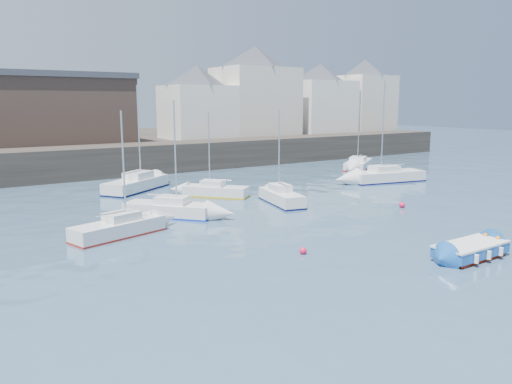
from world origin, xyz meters
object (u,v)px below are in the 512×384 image
sailboat_d (387,176)px  buoy_mid (402,208)px  sailboat_c (281,197)px  buoy_near (303,254)px  sailboat_f (215,191)px  sailboat_g (358,164)px  blue_dinghy (471,250)px  buoy_far (161,203)px  sailboat_a (119,228)px  sailboat_b (169,209)px  sailboat_h (137,184)px

sailboat_d → buoy_mid: 11.69m
sailboat_c → buoy_near: 12.25m
sailboat_f → sailboat_g: size_ratio=0.78×
blue_dinghy → buoy_far: bearing=108.6°
buoy_mid → sailboat_a: bearing=169.3°
sailboat_b → buoy_far: sailboat_b is taller
sailboat_b → sailboat_h: sailboat_h is taller
sailboat_f → buoy_mid: sailboat_f is taller
sailboat_b → buoy_near: size_ratio=20.80×
sailboat_d → buoy_far: (-21.41, 2.52, -0.56)m
sailboat_c → sailboat_d: size_ratio=0.73×
buoy_mid → sailboat_c: bearing=137.1°
sailboat_b → sailboat_d: (22.73, 1.92, 0.07)m
blue_dinghy → sailboat_h: bearing=103.9°
blue_dinghy → buoy_near: size_ratio=11.04×
sailboat_d → buoy_near: size_ratio=25.56×
sailboat_b → sailboat_d: 22.81m
sailboat_g → buoy_near: sailboat_g is taller
sailboat_a → sailboat_f: size_ratio=1.04×
sailboat_d → buoy_far: sailboat_d is taller
sailboat_g → sailboat_h: (-25.80, 0.11, 0.09)m
sailboat_d → buoy_near: sailboat_d is taller
sailboat_h → buoy_near: 21.61m
sailboat_f → sailboat_d: bearing=-8.2°
sailboat_f → buoy_near: sailboat_f is taller
buoy_near → buoy_far: size_ratio=0.82×
sailboat_f → buoy_far: (-4.55, 0.08, -0.47)m
sailboat_c → buoy_mid: bearing=-42.9°
buoy_far → buoy_near: bearing=-87.3°
sailboat_d → sailboat_g: size_ratio=1.08×
sailboat_c → sailboat_g: sailboat_g is taller
buoy_far → sailboat_b: bearing=-106.6°
buoy_far → sailboat_d: bearing=-6.7°
sailboat_d → buoy_near: (-20.67, -13.13, -0.56)m
blue_dinghy → sailboat_c: sailboat_c is taller
blue_dinghy → sailboat_b: (-8.26, 16.16, 0.07)m
sailboat_f → buoy_near: bearing=-103.8°
sailboat_h → sailboat_c: bearing=-58.7°
buoy_far → buoy_mid: bearing=-39.4°
sailboat_b → buoy_mid: bearing=-24.1°
sailboat_g → buoy_mid: (-12.74, -16.89, -0.48)m
sailboat_c → buoy_mid: size_ratio=16.45×
sailboat_g → buoy_far: size_ratio=19.37×
sailboat_a → sailboat_b: sailboat_b is taller
sailboat_g → buoy_near: 33.30m
sailboat_b → sailboat_c: bearing=-5.3°
blue_dinghy → buoy_near: 7.95m
sailboat_f → buoy_near: (-3.81, -15.56, -0.47)m
sailboat_d → sailboat_f: sailboat_d is taller
sailboat_a → sailboat_f: sailboat_a is taller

